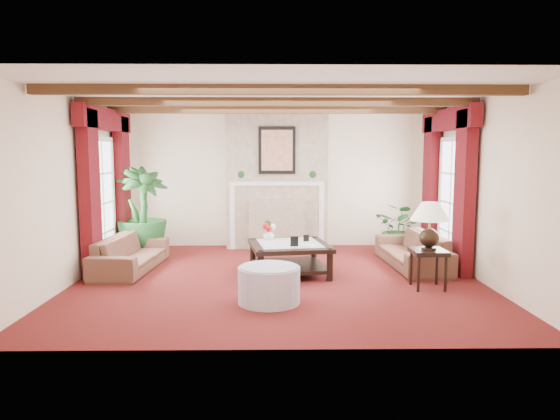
{
  "coord_description": "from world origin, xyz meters",
  "views": [
    {
      "loc": [
        -0.08,
        -7.4,
        1.9
      ],
      "look_at": [
        0.03,
        0.4,
        1.0
      ],
      "focal_mm": 32.0,
      "sensor_mm": 36.0,
      "label": 1
    }
  ],
  "objects_px": {
    "sofa_left": "(131,248)",
    "potted_palm": "(143,232)",
    "side_table": "(428,269)",
    "sofa_right": "(412,244)",
    "ottoman": "(269,285)",
    "coffee_table": "(289,259)"
  },
  "relations": [
    {
      "from": "sofa_left",
      "to": "potted_palm",
      "type": "relative_size",
      "value": 1.05
    },
    {
      "from": "potted_palm",
      "to": "side_table",
      "type": "bearing_deg",
      "value": -25.92
    },
    {
      "from": "side_table",
      "to": "sofa_right",
      "type": "bearing_deg",
      "value": 83.7
    },
    {
      "from": "side_table",
      "to": "coffee_table",
      "type": "bearing_deg",
      "value": 156.11
    },
    {
      "from": "sofa_left",
      "to": "sofa_right",
      "type": "height_order",
      "value": "sofa_right"
    },
    {
      "from": "potted_palm",
      "to": "ottoman",
      "type": "distance_m",
      "value": 3.72
    },
    {
      "from": "sofa_left",
      "to": "potted_palm",
      "type": "bearing_deg",
      "value": 8.15
    },
    {
      "from": "sofa_right",
      "to": "potted_palm",
      "type": "distance_m",
      "value": 4.81
    },
    {
      "from": "sofa_left",
      "to": "sofa_right",
      "type": "bearing_deg",
      "value": -83.82
    },
    {
      "from": "side_table",
      "to": "sofa_left",
      "type": "bearing_deg",
      "value": 165.54
    },
    {
      "from": "sofa_left",
      "to": "side_table",
      "type": "distance_m",
      "value": 4.65
    },
    {
      "from": "side_table",
      "to": "potted_palm",
      "type": "bearing_deg",
      "value": 154.08
    },
    {
      "from": "potted_palm",
      "to": "side_table",
      "type": "height_order",
      "value": "potted_palm"
    },
    {
      "from": "potted_palm",
      "to": "coffee_table",
      "type": "height_order",
      "value": "potted_palm"
    },
    {
      "from": "coffee_table",
      "to": "potted_palm",
      "type": "bearing_deg",
      "value": 143.87
    },
    {
      "from": "sofa_right",
      "to": "side_table",
      "type": "relative_size",
      "value": 3.58
    },
    {
      "from": "side_table",
      "to": "ottoman",
      "type": "height_order",
      "value": "side_table"
    },
    {
      "from": "coffee_table",
      "to": "sofa_right",
      "type": "bearing_deg",
      "value": 4.49
    },
    {
      "from": "potted_palm",
      "to": "ottoman",
      "type": "bearing_deg",
      "value": -50.96
    },
    {
      "from": "potted_palm",
      "to": "ottoman",
      "type": "xyz_separation_m",
      "value": [
        2.34,
        -2.89,
        -0.23
      ]
    },
    {
      "from": "sofa_left",
      "to": "sofa_right",
      "type": "relative_size",
      "value": 0.98
    },
    {
      "from": "sofa_left",
      "to": "coffee_table",
      "type": "xyz_separation_m",
      "value": [
        2.57,
        -0.31,
        -0.13
      ]
    }
  ]
}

